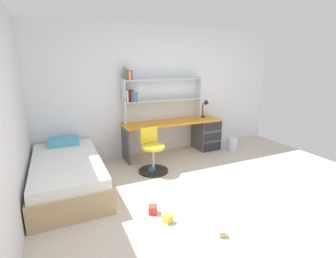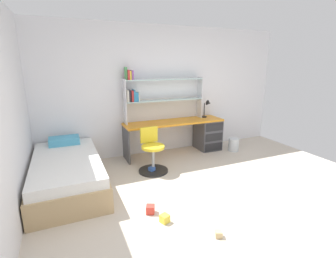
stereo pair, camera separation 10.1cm
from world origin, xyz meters
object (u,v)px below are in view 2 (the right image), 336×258
object	(u,v)px
desk	(198,132)
bed_platform	(67,172)
waste_bin	(234,145)
desk_lamp	(208,106)
toy_block_yellow_3	(165,218)
bookshelf_hutch	(154,92)
toy_block_red_1	(150,209)
toy_block_natural_2	(219,234)
swivel_chair	(152,155)
toy_block_blue_0	(152,170)

from	to	relation	value
desk	bed_platform	xyz separation A→B (m)	(-2.69, -0.70, -0.16)
desk	waste_bin	bearing A→B (deg)	-27.63
desk_lamp	toy_block_yellow_3	world-z (taller)	desk_lamp
bookshelf_hutch	toy_block_yellow_3	size ratio (longest dim) A/B	17.21
toy_block_red_1	toy_block_natural_2	xyz separation A→B (m)	(0.54, -0.73, -0.02)
desk	toy_block_natural_2	world-z (taller)	desk
bookshelf_hutch	bed_platform	bearing A→B (deg)	-153.98
bed_platform	toy_block_red_1	xyz separation A→B (m)	(0.93, -1.17, -0.19)
swivel_chair	desk_lamp	bearing A→B (deg)	24.95
desk_lamp	toy_block_blue_0	world-z (taller)	desk_lamp
desk_lamp	toy_block_yellow_3	size ratio (longest dim) A/B	3.94
desk_lamp	toy_block_yellow_3	xyz separation A→B (m)	(-1.93, -2.18, -0.91)
desk	bed_platform	bearing A→B (deg)	-165.44
waste_bin	bed_platform	bearing A→B (deg)	-174.38
desk_lamp	swivel_chair	world-z (taller)	desk_lamp
bookshelf_hutch	swivel_chair	xyz separation A→B (m)	(-0.34, -0.81, -1.01)
bed_platform	toy_block_natural_2	xyz separation A→B (m)	(1.47, -1.90, -0.20)
toy_block_blue_0	toy_block_yellow_3	xyz separation A→B (m)	(-0.34, -1.41, 0.00)
toy_block_blue_0	desk_lamp	bearing A→B (deg)	25.91
desk	toy_block_blue_0	bearing A→B (deg)	-151.84
toy_block_yellow_3	waste_bin	bearing A→B (deg)	36.60
bed_platform	toy_block_red_1	distance (m)	1.51
swivel_chair	waste_bin	size ratio (longest dim) A/B	2.75
toy_block_red_1	toy_block_yellow_3	distance (m)	0.26
desk_lamp	toy_block_red_1	bearing A→B (deg)	-136.28
swivel_chair	toy_block_red_1	distance (m)	1.32
desk_lamp	toy_block_blue_0	size ratio (longest dim) A/B	4.08
toy_block_red_1	bed_platform	bearing A→B (deg)	128.34
desk	toy_block_natural_2	size ratio (longest dim) A/B	28.25
desk_lamp	bed_platform	size ratio (longest dim) A/B	0.19
swivel_chair	toy_block_red_1	bearing A→B (deg)	-111.16
swivel_chair	toy_block_yellow_3	xyz separation A→B (m)	(-0.37, -1.46, -0.25)
bookshelf_hutch	waste_bin	bearing A→B (deg)	-17.41
waste_bin	toy_block_natural_2	distance (m)	2.95
bookshelf_hutch	swivel_chair	distance (m)	1.34
bookshelf_hutch	toy_block_yellow_3	bearing A→B (deg)	-107.49
desk	waste_bin	xyz separation A→B (m)	(0.70, -0.36, -0.26)
toy_block_red_1	toy_block_yellow_3	size ratio (longest dim) A/B	1.08
bookshelf_hutch	toy_block_blue_0	bearing A→B (deg)	-113.56
waste_bin	toy_block_blue_0	world-z (taller)	waste_bin
toy_block_blue_0	toy_block_natural_2	size ratio (longest dim) A/B	1.27
bed_platform	waste_bin	distance (m)	3.40
toy_block_blue_0	desk	bearing A→B (deg)	28.16
desk_lamp	toy_block_blue_0	distance (m)	1.99
bookshelf_hutch	toy_block_yellow_3	xyz separation A→B (m)	(-0.72, -2.27, -1.26)
bed_platform	desk	bearing A→B (deg)	14.56
toy_block_yellow_3	swivel_chair	bearing A→B (deg)	75.63
toy_block_yellow_3	desk	bearing A→B (deg)	51.85
bed_platform	toy_block_yellow_3	world-z (taller)	bed_platform
toy_block_yellow_3	desk_lamp	bearing A→B (deg)	48.52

